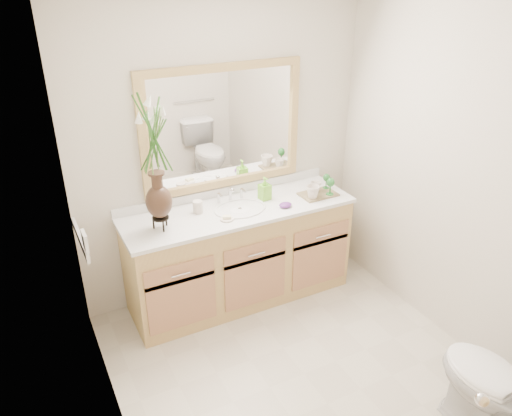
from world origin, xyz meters
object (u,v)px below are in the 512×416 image
tumbler (198,207)px  soap_bottle (265,189)px  tray (318,194)px  toilet (498,391)px  flower_vase (154,148)px

tumbler → soap_bottle: soap_bottle is taller
soap_bottle → tray: (0.42, -0.14, -0.08)m
soap_bottle → tray: soap_bottle is taller
toilet → soap_bottle: bearing=-77.5°
tumbler → soap_bottle: size_ratio=0.57×
flower_vase → tray: (1.32, -0.04, -0.60)m
toilet → tray: size_ratio=2.52×
tumbler → soap_bottle: bearing=-1.8°
toilet → soap_bottle: (-0.44, 1.99, 0.55)m
toilet → tray: tray is taller
flower_vase → tumbler: bearing=19.6°
flower_vase → soap_bottle: bearing=6.3°
toilet → tumbler: tumbler is taller
toilet → tumbler: 2.31m
tumbler → tray: (0.99, -0.15, -0.04)m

